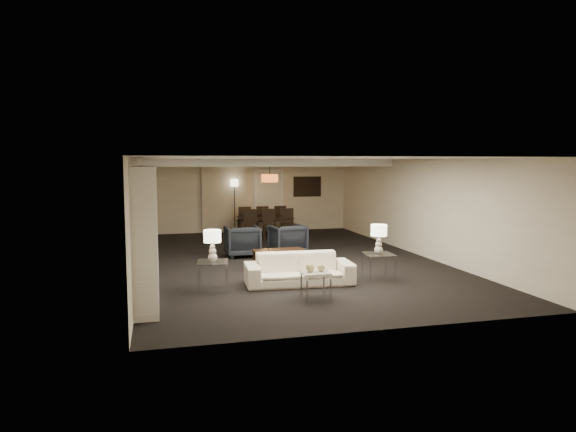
# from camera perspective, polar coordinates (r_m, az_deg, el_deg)

# --- Properties ---
(floor) EXTENTS (11.00, 11.00, 0.00)m
(floor) POSITION_cam_1_polar(r_m,az_deg,el_deg) (12.78, 0.00, -4.91)
(floor) COLOR black
(floor) RESTS_ON ground
(ceiling) EXTENTS (7.00, 11.00, 0.02)m
(ceiling) POSITION_cam_1_polar(r_m,az_deg,el_deg) (12.55, 0.00, 6.37)
(ceiling) COLOR silver
(ceiling) RESTS_ON ground
(wall_back) EXTENTS (7.00, 0.02, 2.50)m
(wall_back) POSITION_cam_1_polar(r_m,az_deg,el_deg) (17.96, -4.34, 2.25)
(wall_back) COLOR beige
(wall_back) RESTS_ON ground
(wall_front) EXTENTS (7.00, 0.02, 2.50)m
(wall_front) POSITION_cam_1_polar(r_m,az_deg,el_deg) (7.43, 10.54, -3.15)
(wall_front) COLOR beige
(wall_front) RESTS_ON ground
(wall_left) EXTENTS (0.02, 11.00, 2.50)m
(wall_left) POSITION_cam_1_polar(r_m,az_deg,el_deg) (12.22, -16.11, 0.28)
(wall_left) COLOR beige
(wall_left) RESTS_ON ground
(wall_right) EXTENTS (0.02, 11.00, 2.50)m
(wall_right) POSITION_cam_1_polar(r_m,az_deg,el_deg) (13.88, 14.15, 0.99)
(wall_right) COLOR beige
(wall_right) RESTS_ON ground
(ceiling_soffit) EXTENTS (7.00, 4.00, 0.20)m
(ceiling_soffit) POSITION_cam_1_polar(r_m,az_deg,el_deg) (15.96, -3.12, 5.92)
(ceiling_soffit) COLOR silver
(ceiling_soffit) RESTS_ON ceiling
(curtains) EXTENTS (1.50, 0.12, 2.40)m
(curtains) POSITION_cam_1_polar(r_m,az_deg,el_deg) (17.76, -7.15, 2.02)
(curtains) COLOR beige
(curtains) RESTS_ON wall_back
(door) EXTENTS (0.90, 0.05, 2.10)m
(door) POSITION_cam_1_polar(r_m,az_deg,el_deg) (18.08, -2.13, 1.66)
(door) COLOR silver
(door) RESTS_ON wall_back
(painting) EXTENTS (0.95, 0.04, 0.65)m
(painting) POSITION_cam_1_polar(r_m,az_deg,el_deg) (18.39, 2.15, 3.29)
(painting) COLOR #142D38
(painting) RESTS_ON wall_back
(media_unit) EXTENTS (0.38, 3.40, 2.35)m
(media_unit) POSITION_cam_1_polar(r_m,az_deg,el_deg) (9.64, -15.44, -1.63)
(media_unit) COLOR white
(media_unit) RESTS_ON wall_left
(pendant_light) EXTENTS (0.52, 0.52, 0.24)m
(pendant_light) POSITION_cam_1_polar(r_m,az_deg,el_deg) (16.03, -2.05, 4.21)
(pendant_light) COLOR #D8591E
(pendant_light) RESTS_ON ceiling_soffit
(sofa) EXTENTS (2.17, 0.95, 0.62)m
(sofa) POSITION_cam_1_polar(r_m,az_deg,el_deg) (10.22, 1.23, -5.91)
(sofa) COLOR beige
(sofa) RESTS_ON floor
(coffee_table) EXTENTS (1.21, 0.76, 0.42)m
(coffee_table) POSITION_cam_1_polar(r_m,az_deg,el_deg) (11.76, -0.87, -4.83)
(coffee_table) COLOR black
(coffee_table) RESTS_ON floor
(armchair_left) EXTENTS (0.86, 0.89, 0.79)m
(armchair_left) POSITION_cam_1_polar(r_m,az_deg,el_deg) (13.26, -5.11, -2.81)
(armchair_left) COLOR black
(armchair_left) RESTS_ON floor
(armchair_right) EXTENTS (0.95, 0.97, 0.79)m
(armchair_right) POSITION_cam_1_polar(r_m,az_deg,el_deg) (13.50, -0.07, -2.62)
(armchair_right) COLOR black
(armchair_right) RESTS_ON floor
(side_table_left) EXTENTS (0.65, 0.65, 0.54)m
(side_table_left) POSITION_cam_1_polar(r_m,az_deg,el_deg) (9.92, -8.34, -6.56)
(side_table_left) COLOR white
(side_table_left) RESTS_ON floor
(side_table_right) EXTENTS (0.63, 0.63, 0.54)m
(side_table_right) POSITION_cam_1_polar(r_m,az_deg,el_deg) (10.80, 9.99, -5.56)
(side_table_right) COLOR white
(side_table_right) RESTS_ON floor
(table_lamp_left) EXTENTS (0.33, 0.33, 0.60)m
(table_lamp_left) POSITION_cam_1_polar(r_m,az_deg,el_deg) (9.81, -8.39, -3.30)
(table_lamp_left) COLOR beige
(table_lamp_left) RESTS_ON side_table_left
(table_lamp_right) EXTENTS (0.34, 0.34, 0.60)m
(table_lamp_right) POSITION_cam_1_polar(r_m,az_deg,el_deg) (10.70, 10.05, -2.55)
(table_lamp_right) COLOR beige
(table_lamp_right) RESTS_ON side_table_right
(marble_table) EXTENTS (0.50, 0.50, 0.49)m
(marble_table) POSITION_cam_1_polar(r_m,az_deg,el_deg) (9.21, 3.07, -7.68)
(marble_table) COLOR silver
(marble_table) RESTS_ON floor
(gold_gourd_a) EXTENTS (0.16, 0.16, 0.16)m
(gold_gourd_a) POSITION_cam_1_polar(r_m,az_deg,el_deg) (9.11, 2.48, -5.76)
(gold_gourd_a) COLOR tan
(gold_gourd_a) RESTS_ON marble_table
(gold_gourd_b) EXTENTS (0.14, 0.14, 0.14)m
(gold_gourd_b) POSITION_cam_1_polar(r_m,az_deg,el_deg) (9.17, 3.68, -5.75)
(gold_gourd_b) COLOR tan
(gold_gourd_b) RESTS_ON marble_table
(television) EXTENTS (1.03, 0.14, 0.60)m
(television) POSITION_cam_1_polar(r_m,az_deg,el_deg) (10.52, -15.17, -1.69)
(television) COLOR black
(television) RESTS_ON media_unit
(vase_blue) EXTENTS (0.17, 0.17, 0.18)m
(vase_blue) POSITION_cam_1_polar(r_m,az_deg,el_deg) (8.78, -15.55, -2.54)
(vase_blue) COLOR #2A48B6
(vase_blue) RESTS_ON media_unit
(vase_amber) EXTENTS (0.16, 0.16, 0.16)m
(vase_amber) POSITION_cam_1_polar(r_m,az_deg,el_deg) (8.98, -15.60, 0.82)
(vase_amber) COLOR #BF923F
(vase_amber) RESTS_ON media_unit
(floor_speaker) EXTENTS (0.14, 0.14, 1.15)m
(floor_speaker) POSITION_cam_1_polar(r_m,az_deg,el_deg) (10.52, -14.67, -4.29)
(floor_speaker) COLOR black
(floor_speaker) RESTS_ON floor
(dining_table) EXTENTS (1.91, 1.20, 0.64)m
(dining_table) POSITION_cam_1_polar(r_m,az_deg,el_deg) (16.83, -2.55, -1.17)
(dining_table) COLOR black
(dining_table) RESTS_ON floor
(chair_nl) EXTENTS (0.49, 0.49, 0.95)m
(chair_nl) POSITION_cam_1_polar(r_m,az_deg,el_deg) (16.07, -4.17, -0.97)
(chair_nl) COLOR black
(chair_nl) RESTS_ON floor
(chair_nm) EXTENTS (0.48, 0.48, 0.95)m
(chair_nm) POSITION_cam_1_polar(r_m,az_deg,el_deg) (16.18, -2.08, -0.91)
(chair_nm) COLOR black
(chair_nm) RESTS_ON floor
(chair_nr) EXTENTS (0.48, 0.48, 0.95)m
(chair_nr) POSITION_cam_1_polar(r_m,az_deg,el_deg) (16.32, -0.02, -0.85)
(chair_nr) COLOR black
(chair_nr) RESTS_ON floor
(chair_fl) EXTENTS (0.44, 0.44, 0.95)m
(chair_fl) POSITION_cam_1_polar(r_m,az_deg,el_deg) (17.34, -4.93, -0.47)
(chair_fl) COLOR black
(chair_fl) RESTS_ON floor
(chair_fm) EXTENTS (0.44, 0.44, 0.95)m
(chair_fm) POSITION_cam_1_polar(r_m,az_deg,el_deg) (17.45, -2.98, -0.41)
(chair_fm) COLOR black
(chair_fm) RESTS_ON floor
(chair_fr) EXTENTS (0.48, 0.48, 0.95)m
(chair_fr) POSITION_cam_1_polar(r_m,az_deg,el_deg) (17.57, -1.07, -0.36)
(chair_fr) COLOR black
(chair_fr) RESTS_ON floor
(floor_lamp) EXTENTS (0.27, 0.27, 1.85)m
(floor_lamp) POSITION_cam_1_polar(r_m,az_deg,el_deg) (17.60, -5.96, 1.09)
(floor_lamp) COLOR black
(floor_lamp) RESTS_ON floor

